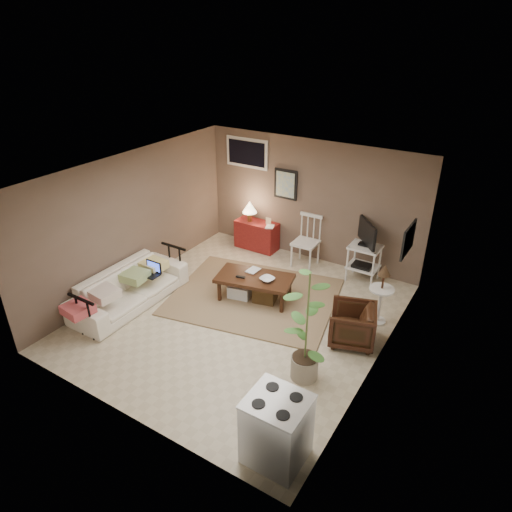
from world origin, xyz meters
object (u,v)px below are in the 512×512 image
Objects in this scene: potted_plant at (307,324)px; spindle_chair at (306,243)px; sofa at (129,283)px; red_console at (256,232)px; tv_stand at (365,250)px; armchair at (352,323)px; stove at (277,429)px; coffee_table at (254,286)px; side_table at (382,287)px.

spindle_chair is at bearing 116.11° from potted_plant.
sofa is 2.03× the size of red_console.
armchair is (0.50, -1.83, -0.29)m from tv_stand.
tv_stand is at bearing 94.88° from potted_plant.
stove is at bearing -76.80° from potted_plant.
red_console is 1.23× the size of stove.
coffee_table is 1.35× the size of red_console.
coffee_table is at bearing -129.78° from tv_stand.
tv_stand is at bearing 121.30° from side_table.
potted_plant is at bearing -91.20° from sofa.
potted_plant reaches higher than side_table.
stove is at bearing -82.49° from tv_stand.
red_console is 0.63× the size of potted_plant.
coffee_table is 2.13m from potted_plant.
spindle_chair is 0.87× the size of tv_stand.
sofa is 2.06× the size of spindle_chair.
side_table reaches higher than red_console.
potted_plant reaches higher than stove.
side_table is 0.80m from armchair.
red_console is 5.23m from stove.
spindle_chair is 2.48m from armchair.
red_console is (0.69, 2.94, -0.05)m from sofa.
tv_stand is at bearing 97.51° from stove.
potted_plant reaches higher than sofa.
stove reaches higher than armchair.
sofa is 3.13× the size of armchair.
tv_stand reaches higher than red_console.
red_console is at bearing 174.34° from spindle_chair.
tv_stand is at bearing -47.43° from sofa.
stove reaches higher than coffee_table.
side_table is 3.09m from stove.
tv_stand reaches higher than stove.
potted_plant reaches higher than spindle_chair.
potted_plant is 1.42m from stove.
potted_plant is at bearing -48.84° from red_console.
spindle_chair is at bearing -5.66° from red_console.
armchair is at bearing 91.29° from stove.
armchair is at bearing -47.61° from spindle_chair.
red_console is 3.48m from armchair.
sofa is 1.78× the size of tv_stand.
stove is at bearing -67.69° from spindle_chair.
tv_stand is at bearing 50.22° from coffee_table.
tv_stand reaches higher than coffee_table.
stove is (2.94, -4.32, 0.06)m from red_console.
coffee_table is 1.86m from armchair.
stove is (0.31, -1.31, -0.46)m from potted_plant.
red_console is 1.54× the size of armchair.
sofa is 2.02× the size of side_table.
tv_stand is (3.08, 2.83, 0.21)m from sofa.
spindle_chair is at bearing -34.07° from sofa.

